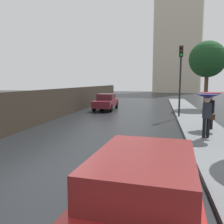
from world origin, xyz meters
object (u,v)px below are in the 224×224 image
pedestrian_with_umbrella_near (207,104)px  traffic_light (181,68)px  car_maroon_near_kerb (106,102)px  street_tree_near (207,60)px  pedestrian_with_umbrella_far (211,100)px  car_red_mid_road (145,192)px

pedestrian_with_umbrella_near → traffic_light: 6.85m
car_maroon_near_kerb → street_tree_near: street_tree_near is taller
pedestrian_with_umbrella_near → street_tree_near: size_ratio=0.30×
street_tree_near → pedestrian_with_umbrella_far: bearing=-98.6°
car_maroon_near_kerb → traffic_light: (6.24, -3.84, 2.74)m
car_red_mid_road → pedestrian_with_umbrella_near: 7.42m
traffic_light → car_red_mid_road: bearing=-96.4°
traffic_light → street_tree_near: 6.80m
car_maroon_near_kerb → car_red_mid_road: size_ratio=1.03×
pedestrian_with_umbrella_far → traffic_light: traffic_light is taller
car_red_mid_road → car_maroon_near_kerb: bearing=109.2°
pedestrian_with_umbrella_far → pedestrian_with_umbrella_near: bearing=-99.6°
pedestrian_with_umbrella_near → car_red_mid_road: bearing=56.1°
pedestrian_with_umbrella_far → car_red_mid_road: bearing=-101.9°
street_tree_near → traffic_light: bearing=-114.7°
car_red_mid_road → pedestrian_with_umbrella_far: size_ratio=2.33×
car_maroon_near_kerb → car_red_mid_road: (4.72, -17.43, 0.00)m
car_red_mid_road → pedestrian_with_umbrella_near: size_ratio=2.31×
car_maroon_near_kerb → pedestrian_with_umbrella_far: bearing=130.7°
car_maroon_near_kerb → pedestrian_with_umbrella_near: size_ratio=2.39×
traffic_light → pedestrian_with_umbrella_far: bearing=-74.8°
car_maroon_near_kerb → traffic_light: bearing=147.1°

